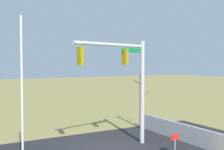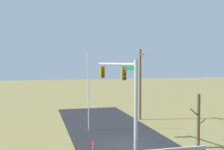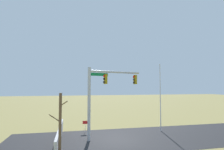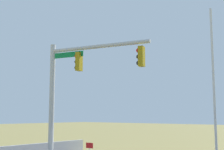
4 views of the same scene
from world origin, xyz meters
name	(u,v)px [view 1 (image 1 of 4)]	position (x,y,z in m)	size (l,w,h in m)	color
ground_plane	(107,148)	(0.00, 0.00, 0.00)	(160.00, 160.00, 0.00)	olive
sidewalk_corner	(154,141)	(3.53, -0.12, 0.00)	(6.00, 6.00, 0.01)	#B7B5AD
retaining_fence	(178,131)	(5.10, -0.69, 0.59)	(0.20, 8.56, 1.17)	#A8A8AD
signal_mast	(128,74)	(1.17, -0.47, 4.56)	(5.49, 1.62, 6.65)	#B2B5BA
flagpole	(22,97)	(-5.53, -2.01, 3.69)	(0.10, 0.10, 7.38)	silver
bare_tree	(141,100)	(4.83, 3.29, 2.28)	(1.27, 1.02, 4.43)	brown
open_sign	(175,140)	(2.64, -3.15, 0.91)	(0.56, 0.04, 1.22)	silver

